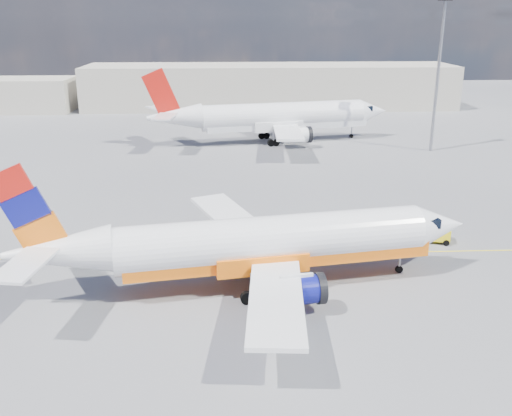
{
  "coord_description": "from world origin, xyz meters",
  "views": [
    {
      "loc": [
        -2.61,
        -36.35,
        17.13
      ],
      "look_at": [
        -0.83,
        3.63,
        3.5
      ],
      "focal_mm": 40.0,
      "sensor_mm": 36.0,
      "label": 1
    }
  ],
  "objects_px": {
    "gse_tug": "(432,232)",
    "traffic_cone": "(211,261)",
    "main_jet": "(258,243)",
    "second_jet": "(276,117)"
  },
  "relations": [
    {
      "from": "gse_tug",
      "to": "traffic_cone",
      "type": "xyz_separation_m",
      "value": [
        -17.4,
        -3.59,
        -0.56
      ]
    },
    {
      "from": "main_jet",
      "to": "gse_tug",
      "type": "bearing_deg",
      "value": 17.41
    },
    {
      "from": "gse_tug",
      "to": "second_jet",
      "type": "bearing_deg",
      "value": 118.64
    },
    {
      "from": "second_jet",
      "to": "gse_tug",
      "type": "bearing_deg",
      "value": -87.46
    },
    {
      "from": "main_jet",
      "to": "traffic_cone",
      "type": "distance_m",
      "value": 5.65
    },
    {
      "from": "gse_tug",
      "to": "traffic_cone",
      "type": "distance_m",
      "value": 17.78
    },
    {
      "from": "main_jet",
      "to": "traffic_cone",
      "type": "xyz_separation_m",
      "value": [
        -3.23,
        3.69,
        -2.81
      ]
    },
    {
      "from": "traffic_cone",
      "to": "second_jet",
      "type": "bearing_deg",
      "value": 79.25
    },
    {
      "from": "second_jet",
      "to": "traffic_cone",
      "type": "distance_m",
      "value": 42.19
    },
    {
      "from": "main_jet",
      "to": "gse_tug",
      "type": "xyz_separation_m",
      "value": [
        14.17,
        7.27,
        -2.24
      ]
    }
  ]
}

